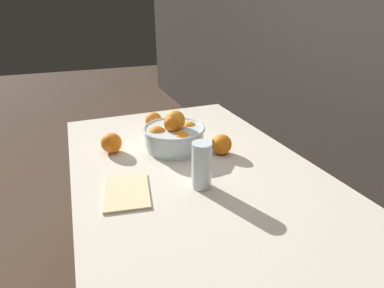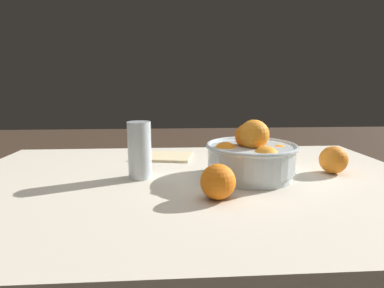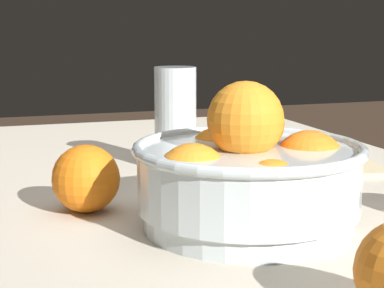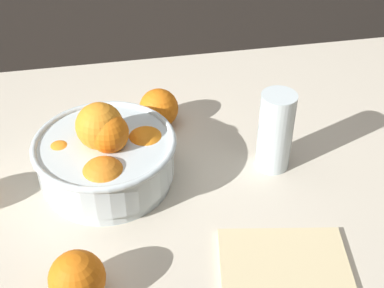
% 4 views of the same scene
% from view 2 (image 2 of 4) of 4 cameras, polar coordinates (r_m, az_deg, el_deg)
% --- Properties ---
extents(dining_table, '(1.32, 0.86, 0.72)m').
position_cam_2_polar(dining_table, '(0.86, -0.06, -11.65)').
color(dining_table, beige).
rests_on(dining_table, ground_plane).
extents(fruit_bowl, '(0.25, 0.25, 0.16)m').
position_cam_2_polar(fruit_bowl, '(0.85, 11.20, -2.24)').
color(fruit_bowl, silver).
rests_on(fruit_bowl, dining_table).
extents(juice_glass, '(0.06, 0.06, 0.16)m').
position_cam_2_polar(juice_glass, '(0.84, -9.93, -1.71)').
color(juice_glass, '#F4A314').
rests_on(juice_glass, dining_table).
extents(orange_loose_near_bowl, '(0.08, 0.08, 0.08)m').
position_cam_2_polar(orange_loose_near_bowl, '(1.10, 10.81, -0.20)').
color(orange_loose_near_bowl, orange).
rests_on(orange_loose_near_bowl, dining_table).
extents(orange_loose_front, '(0.08, 0.08, 0.08)m').
position_cam_2_polar(orange_loose_front, '(0.68, 4.95, -7.15)').
color(orange_loose_front, orange).
rests_on(orange_loose_front, dining_table).
extents(orange_loose_aside, '(0.08, 0.08, 0.08)m').
position_cam_2_polar(orange_loose_aside, '(0.97, 25.33, -2.75)').
color(orange_loose_aside, orange).
rests_on(orange_loose_aside, dining_table).
extents(napkin, '(0.22, 0.17, 0.01)m').
position_cam_2_polar(napkin, '(1.08, -5.63, -2.35)').
color(napkin, beige).
rests_on(napkin, dining_table).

